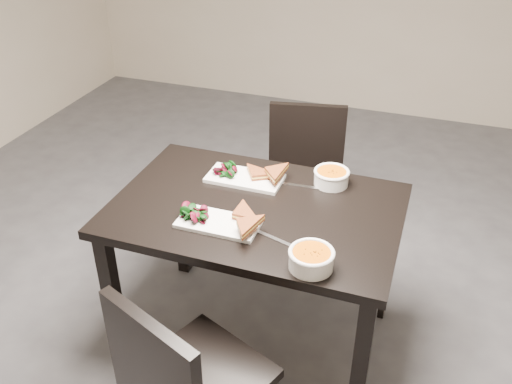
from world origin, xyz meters
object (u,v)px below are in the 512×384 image
table (256,225)px  chair_far (304,174)px  chair_near (183,380)px  soup_bowl_near (311,258)px  plate_near (219,223)px  plate_far (245,178)px  soup_bowl_far (331,176)px

table → chair_far: bearing=89.1°
table → chair_near: chair_near is taller
soup_bowl_near → plate_near: bearing=161.9°
chair_far → plate_far: size_ratio=2.51×
soup_bowl_near → plate_far: (-0.44, 0.50, -0.03)m
plate_far → soup_bowl_far: size_ratio=2.14×
table → soup_bowl_far: 0.40m
table → plate_near: bearing=-118.7°
table → plate_near: size_ratio=3.68×
chair_far → plate_far: chair_far is taller
table → plate_far: bearing=122.5°
table → soup_bowl_far: bearing=47.6°
table → chair_far: chair_far is taller
soup_bowl_near → plate_far: soup_bowl_near is taller
plate_near → soup_bowl_near: (0.41, -0.13, 0.03)m
table → chair_near: size_ratio=1.41×
chair_far → soup_bowl_near: chair_far is taller
plate_near → soup_bowl_far: bearing=52.3°
chair_far → plate_near: size_ratio=2.61×
plate_far → chair_far: bearing=77.5°
plate_far → table: bearing=-57.5°
chair_near → plate_far: 0.95m
plate_far → soup_bowl_far: 0.39m
plate_near → plate_far: size_ratio=0.96×
table → soup_bowl_far: (0.26, 0.28, 0.14)m
soup_bowl_near → chair_far: bearing=105.6°
table → soup_bowl_near: soup_bowl_near is taller
soup_bowl_near → soup_bowl_far: bearing=95.9°
chair_near → plate_near: size_ratio=2.61×
chair_far → soup_bowl_far: 0.63m
chair_near → soup_bowl_far: size_ratio=5.36×
chair_far → plate_far: bearing=-114.0°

